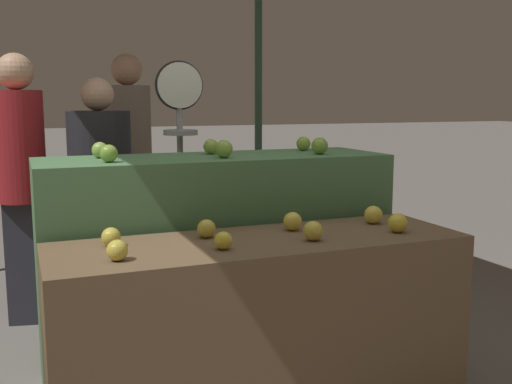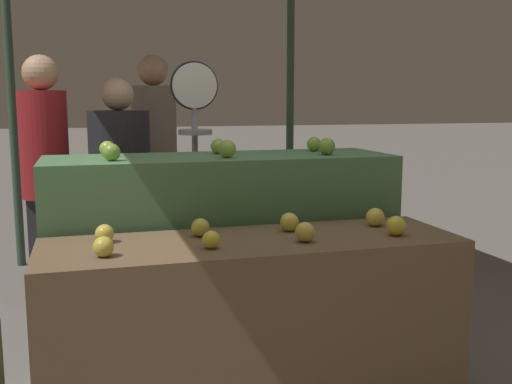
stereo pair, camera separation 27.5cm
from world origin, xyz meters
name	(u,v)px [view 1 (the left image)]	position (x,y,z in m)	size (l,w,h in m)	color
display_counter_front	(261,335)	(0.00, 0.00, 0.42)	(1.73, 0.55, 0.83)	brown
display_counter_back	(217,266)	(0.00, 0.60, 0.56)	(1.73, 0.55, 1.12)	#4C7A4C
apple_front_0	(117,250)	(-0.60, -0.12, 0.87)	(0.08, 0.08, 0.08)	gold
apple_front_1	(223,241)	(-0.20, -0.10, 0.87)	(0.07, 0.07, 0.07)	gold
apple_front_2	(313,231)	(0.19, -0.10, 0.87)	(0.08, 0.08, 0.08)	gold
apple_front_3	(398,223)	(0.60, -0.10, 0.87)	(0.08, 0.08, 0.08)	gold
apple_front_4	(111,237)	(-0.59, 0.11, 0.87)	(0.08, 0.08, 0.08)	gold
apple_front_5	(207,229)	(-0.20, 0.12, 0.87)	(0.08, 0.08, 0.08)	gold
apple_front_6	(293,221)	(0.19, 0.11, 0.87)	(0.08, 0.08, 0.08)	yellow
apple_front_7	(373,215)	(0.60, 0.10, 0.87)	(0.08, 0.08, 0.08)	yellow
apple_back_0	(109,153)	(-0.54, 0.48, 1.16)	(0.08, 0.08, 0.08)	#7AA338
apple_back_1	(224,149)	(0.01, 0.48, 1.17)	(0.09, 0.09, 0.09)	#84AD3D
apple_back_2	(320,146)	(0.53, 0.49, 1.17)	(0.09, 0.09, 0.09)	#7AA338
apple_back_3	(100,150)	(-0.55, 0.70, 1.16)	(0.08, 0.08, 0.08)	#8EB247
apple_back_4	(211,147)	(0.01, 0.70, 1.16)	(0.08, 0.08, 0.08)	#8EB247
apple_back_5	(303,144)	(0.54, 0.72, 1.16)	(0.08, 0.08, 0.08)	#84AD3D
produce_scale	(180,137)	(-0.02, 1.21, 1.18)	(0.28, 0.20, 1.63)	#99999E
person_vendor_at_scale	(101,185)	(-0.44, 1.57, 0.87)	(0.46, 0.46, 1.53)	#2D2D38
person_customer_left	(21,168)	(-0.90, 1.70, 0.99)	(0.36, 0.36, 1.68)	#2D2D38
person_customer_right	(129,153)	(-0.14, 2.23, 1.01)	(0.37, 0.37, 1.73)	#2D2D38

